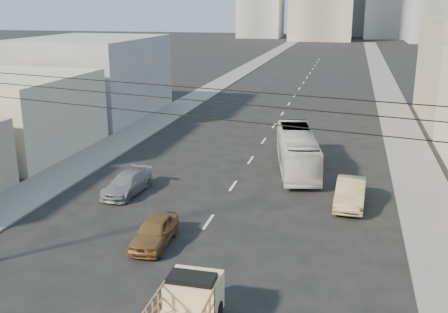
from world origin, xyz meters
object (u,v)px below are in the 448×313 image
at_px(flatbed_pickup, 185,309).
at_px(sedan_tan, 350,193).
at_px(city_bus, 297,150).
at_px(sedan_brown, 154,231).
at_px(sedan_grey, 127,184).

relative_size(flatbed_pickup, sedan_tan, 0.95).
bearing_deg(city_bus, sedan_tan, -69.96).
distance_m(flatbed_pickup, sedan_brown, 7.63).
bearing_deg(city_bus, sedan_brown, -122.19).
xyz_separation_m(flatbed_pickup, sedan_brown, (-3.69, 6.66, -0.42)).
bearing_deg(flatbed_pickup, sedan_tan, 68.96).
bearing_deg(flatbed_pickup, city_bus, 85.23).
xyz_separation_m(sedan_brown, sedan_tan, (9.14, 7.51, 0.09)).
distance_m(flatbed_pickup, sedan_grey, 15.21).
relative_size(city_bus, sedan_tan, 2.16).
distance_m(sedan_brown, sedan_tan, 11.83).
bearing_deg(flatbed_pickup, sedan_grey, 121.30).
bearing_deg(sedan_brown, sedan_grey, 121.25).
relative_size(sedan_brown, sedan_grey, 0.90).
height_order(flatbed_pickup, sedan_tan, flatbed_pickup).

